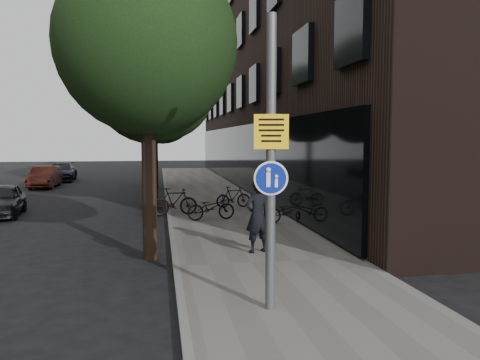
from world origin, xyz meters
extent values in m
plane|color=black|center=(0.00, 0.00, 0.00)|extent=(120.00, 120.00, 0.00)
cube|color=slate|center=(0.25, 10.00, 0.06)|extent=(4.50, 60.00, 0.12)
cube|color=slate|center=(-2.00, 10.00, 0.07)|extent=(0.15, 60.00, 0.13)
cube|color=black|center=(8.50, 22.00, 9.00)|extent=(12.00, 40.00, 18.00)
cylinder|color=black|center=(-2.60, 4.50, 1.60)|extent=(0.36, 0.36, 3.20)
sphere|color=black|center=(-2.60, 4.50, 5.30)|extent=(4.40, 4.40, 4.40)
sphere|color=black|center=(-2.20, 5.30, 4.30)|extent=(2.64, 2.64, 2.64)
cylinder|color=black|center=(-2.60, 13.00, 1.60)|extent=(0.36, 0.36, 3.20)
sphere|color=black|center=(-2.60, 13.00, 5.30)|extent=(5.00, 5.00, 5.00)
sphere|color=black|center=(-2.20, 13.80, 4.30)|extent=(3.00, 3.00, 3.00)
cylinder|color=black|center=(-2.60, 22.00, 1.60)|extent=(0.36, 0.36, 3.20)
sphere|color=black|center=(-2.60, 22.00, 5.30)|extent=(5.00, 5.00, 5.00)
sphere|color=black|center=(-2.20, 22.80, 4.30)|extent=(3.00, 3.00, 3.00)
cylinder|color=#595B5E|center=(-0.52, 0.33, 2.58)|extent=(0.16, 0.16, 4.92)
cube|color=yellow|center=(-0.52, 0.33, 3.13)|extent=(0.56, 0.14, 0.57)
cylinder|color=#0D2092|center=(-0.52, 0.33, 2.36)|extent=(0.50, 0.11, 0.50)
cylinder|color=white|center=(-0.52, 0.33, 2.36)|extent=(0.56, 0.12, 0.57)
imported|color=black|center=(0.09, 4.28, 1.06)|extent=(0.79, 0.64, 1.88)
imported|color=black|center=(2.00, 8.17, 0.53)|extent=(1.62, 0.72, 0.82)
imported|color=black|center=(0.72, 12.17, 0.57)|extent=(1.53, 0.62, 0.90)
imported|color=black|center=(-0.54, 9.29, 0.57)|extent=(1.79, 0.83, 0.90)
imported|color=black|center=(-1.80, 10.57, 0.64)|extent=(1.79, 0.70, 1.05)
imported|color=black|center=(-8.47, 12.24, 0.64)|extent=(1.93, 3.88, 1.27)
imported|color=#552018|center=(-9.41, 23.49, 0.66)|extent=(1.48, 4.05, 1.32)
imported|color=black|center=(-9.35, 28.30, 0.67)|extent=(2.20, 4.72, 1.33)
camera|label=1|loc=(-2.35, -7.24, 3.00)|focal=35.00mm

